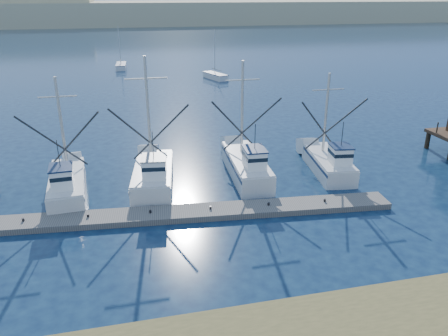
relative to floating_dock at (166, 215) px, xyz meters
The scene contains 6 objects.
ground 9.95m from the floating_dock, 41.87° to the right, with size 500.00×500.00×0.00m, color #0B1A33.
floating_dock is the anchor object (origin of this frame).
dune_ridge 203.55m from the floating_dock, 87.91° to the left, with size 360.00×60.00×10.00m, color tan.
trawler_fleet 5.02m from the floating_dock, 89.75° to the left, with size 31.32×8.80×9.73m.
sailboat_near 50.36m from the floating_dock, 74.20° to the left, with size 3.53×5.98×8.10m.
sailboat_far 63.57m from the floating_dock, 91.83° to the left, with size 2.15×6.34×8.10m.
Camera 1 is at (-9.48, -19.32, 13.92)m, focal length 35.00 mm.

